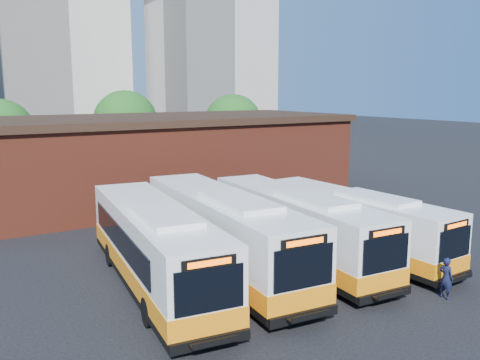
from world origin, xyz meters
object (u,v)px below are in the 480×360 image
bus_west (155,249)px  transit_worker (446,278)px  bus_midwest (223,235)px  bus_east (353,225)px  bus_mideast (296,229)px

bus_west → transit_worker: bus_west is taller
bus_midwest → bus_east: 7.10m
bus_west → bus_mideast: bearing=3.5°
bus_mideast → bus_east: 3.28m
bus_west → bus_mideast: 7.23m
bus_west → bus_midwest: bus_midwest is taller
bus_midwest → bus_mideast: (3.79, -0.55, -0.11)m
bus_midwest → transit_worker: bus_midwest is taller
bus_west → bus_east: 10.48m
bus_midwest → bus_east: bearing=-5.0°
bus_west → bus_east: (10.43, -1.03, -0.16)m
bus_midwest → transit_worker: 9.67m
bus_east → transit_worker: bus_east is taller
bus_midwest → transit_worker: size_ratio=8.18×
bus_midwest → bus_east: size_ratio=1.15×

